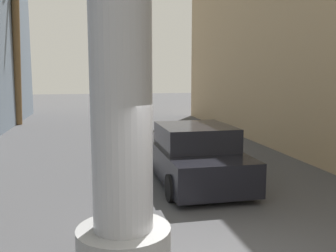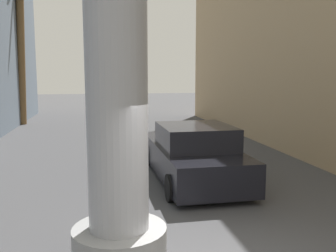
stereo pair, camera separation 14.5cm
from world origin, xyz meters
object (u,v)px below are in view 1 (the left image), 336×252
object	(u,v)px
pedestrian_mid_right	(291,126)
palm_tree_far_left	(16,41)
street_lamp	(300,34)
car_lead	(192,154)

from	to	relation	value
pedestrian_mid_right	palm_tree_far_left	bearing A→B (deg)	137.97
street_lamp	pedestrian_mid_right	xyz separation A→B (m)	(-0.10, 0.11, -3.36)
street_lamp	car_lead	xyz separation A→B (m)	(-4.77, -2.78, -3.65)
street_lamp	palm_tree_far_left	world-z (taller)	palm_tree_far_left
street_lamp	pedestrian_mid_right	world-z (taller)	street_lamp
palm_tree_far_left	pedestrian_mid_right	size ratio (longest dim) A/B	4.94
street_lamp	palm_tree_far_left	size ratio (longest dim) A/B	0.86
car_lead	street_lamp	bearing A→B (deg)	30.28
palm_tree_far_left	pedestrian_mid_right	distance (m)	15.95
palm_tree_far_left	pedestrian_mid_right	bearing A→B (deg)	-42.03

